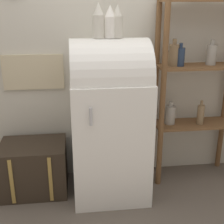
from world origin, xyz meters
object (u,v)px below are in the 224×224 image
object	(u,v)px
vase_center	(110,23)
vase_right	(117,22)
refrigerator	(109,117)
vase_left	(99,22)
suitcase_trunk	(34,167)

from	to	relation	value
vase_center	vase_right	xyz separation A→B (m)	(0.06, -0.01, 0.00)
refrigerator	vase_center	bearing A→B (deg)	34.01
vase_right	vase_left	bearing A→B (deg)	176.04
suitcase_trunk	vase_left	bearing A→B (deg)	-5.71
refrigerator	vase_center	distance (m)	0.79
vase_left	vase_center	distance (m)	0.09
suitcase_trunk	vase_left	xyz separation A→B (m)	(0.61, -0.06, 1.29)
suitcase_trunk	vase_center	world-z (taller)	vase_center
vase_right	vase_center	bearing A→B (deg)	174.67
refrigerator	vase_center	xyz separation A→B (m)	(0.01, 0.01, 0.79)
vase_center	vase_right	distance (m)	0.06
vase_left	vase_right	bearing A→B (deg)	-3.96
vase_right	suitcase_trunk	bearing A→B (deg)	174.64
refrigerator	suitcase_trunk	world-z (taller)	refrigerator
vase_left	vase_center	world-z (taller)	vase_left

